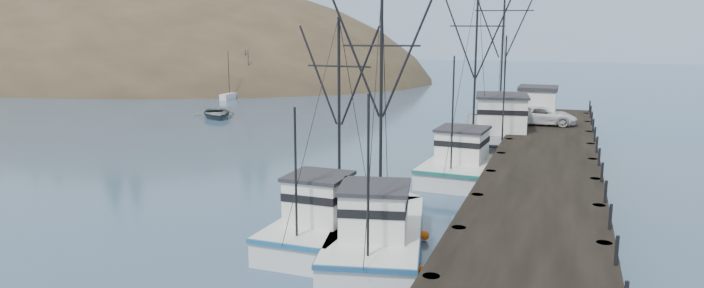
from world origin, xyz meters
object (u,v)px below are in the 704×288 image
(pier, at_px, (546,161))
(pickup_truck, at_px, (543,116))
(trawler_mid, at_px, (332,220))
(work_vessel, at_px, (499,135))
(pier_shed, at_px, (537,103))
(trawler_near, at_px, (378,232))
(motorboat, at_px, (217,117))
(trawler_far, at_px, (468,161))

(pier, height_order, pickup_truck, pickup_truck)
(trawler_mid, distance_m, work_vessel, 23.82)
(work_vessel, relative_size, pier_shed, 5.33)
(trawler_mid, xyz_separation_m, pickup_truck, (8.09, 24.48, 1.88))
(trawler_near, xyz_separation_m, work_vessel, (2.52, 24.11, 0.41))
(pier, distance_m, pier_shed, 14.02)
(trawler_mid, height_order, motorboat, trawler_mid)
(pickup_truck, bearing_deg, pier_shed, 13.67)
(pier, relative_size, trawler_far, 3.48)
(pier_shed, distance_m, motorboat, 33.15)
(pier, bearing_deg, trawler_near, -115.82)
(trawler_mid, bearing_deg, work_vessel, 77.93)
(pier_shed, bearing_deg, trawler_near, -100.66)
(trawler_far, bearing_deg, trawler_mid, -104.87)
(pier, height_order, trawler_mid, trawler_mid)
(trawler_mid, height_order, trawler_far, trawler_far)
(trawler_far, relative_size, pier_shed, 3.95)
(motorboat, bearing_deg, pier_shed, -45.24)
(trawler_mid, height_order, pier_shed, trawler_mid)
(trawler_near, height_order, work_vessel, work_vessel)
(trawler_far, distance_m, motorboat, 33.34)
(work_vessel, bearing_deg, trawler_near, -95.97)
(trawler_far, distance_m, pickup_truck, 10.77)
(trawler_far, height_order, motorboat, trawler_far)
(pier_shed, bearing_deg, motorboat, 171.26)
(work_vessel, bearing_deg, pier_shed, 48.92)
(pier_shed, bearing_deg, pickup_truck, -72.90)
(pier, relative_size, trawler_near, 3.79)
(trawler_near, xyz_separation_m, pier_shed, (5.09, 27.06, 2.60))
(trawler_near, distance_m, trawler_mid, 2.59)
(motorboat, bearing_deg, trawler_mid, -87.79)
(trawler_far, height_order, work_vessel, work_vessel)
(pier, bearing_deg, pickup_truck, 93.57)
(trawler_far, bearing_deg, pickup_truck, 66.78)
(pier_shed, bearing_deg, pier, -84.66)
(trawler_mid, relative_size, work_vessel, 0.61)
(work_vessel, relative_size, pickup_truck, 3.37)
(pier_shed, xyz_separation_m, motorboat, (-32.59, 5.01, -3.42))
(pickup_truck, relative_size, motorboat, 0.86)
(motorboat, bearing_deg, trawler_far, -66.20)
(pier, relative_size, motorboat, 7.50)
(trawler_mid, bearing_deg, pier, 54.46)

